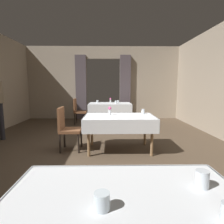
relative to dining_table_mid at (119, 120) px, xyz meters
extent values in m
plane|color=#4C3D2D|center=(-0.46, -0.17, -0.66)|extent=(10.08, 10.08, 0.00)
cube|color=gray|center=(-2.41, 4.03, 0.84)|extent=(2.50, 0.12, 3.00)
cube|color=gray|center=(1.49, 4.03, 0.84)|extent=(2.50, 0.12, 3.00)
cube|color=gray|center=(-0.46, 4.03, 2.09)|extent=(1.40, 0.12, 0.50)
cube|color=#4C4247|center=(-1.38, 3.89, 0.66)|extent=(0.44, 0.14, 2.63)
cube|color=#4C4247|center=(0.46, 3.89, 0.66)|extent=(0.44, 0.14, 2.63)
cylinder|color=olive|center=(-0.71, -2.56, -0.30)|extent=(0.06, 0.06, 0.71)
cylinder|color=olive|center=(0.45, -2.56, -0.30)|extent=(0.06, 0.06, 0.71)
cube|color=olive|center=(-0.13, -2.97, 0.07)|extent=(1.33, 0.98, 0.03)
cube|color=white|center=(-0.13, -2.97, 0.09)|extent=(1.39, 1.04, 0.01)
cube|color=white|center=(-0.13, -2.45, -0.05)|extent=(1.39, 0.02, 0.28)
cylinder|color=olive|center=(-0.62, -0.35, -0.30)|extent=(0.06, 0.06, 0.71)
cylinder|color=olive|center=(0.62, -0.35, -0.30)|extent=(0.06, 0.06, 0.71)
cylinder|color=olive|center=(-0.62, 0.35, -0.30)|extent=(0.06, 0.06, 0.71)
cylinder|color=olive|center=(0.62, 0.35, -0.30)|extent=(0.06, 0.06, 0.71)
cube|color=olive|center=(0.00, 0.00, 0.07)|extent=(1.40, 0.86, 0.03)
cube|color=white|center=(0.00, 0.00, 0.09)|extent=(1.46, 0.92, 0.01)
cube|color=white|center=(0.00, -0.46, -0.04)|extent=(1.46, 0.02, 0.27)
cube|color=white|center=(0.00, 0.46, -0.04)|extent=(1.46, 0.02, 0.27)
cube|color=white|center=(-0.73, 0.00, -0.04)|extent=(0.02, 0.92, 0.27)
cube|color=white|center=(0.73, 0.00, -0.04)|extent=(0.02, 0.92, 0.27)
cylinder|color=olive|center=(-0.84, 2.56, -0.30)|extent=(0.06, 0.06, 0.71)
cylinder|color=olive|center=(0.47, 2.56, -0.30)|extent=(0.06, 0.06, 0.71)
cylinder|color=olive|center=(-0.84, 3.30, -0.30)|extent=(0.06, 0.06, 0.71)
cylinder|color=olive|center=(0.47, 3.30, -0.30)|extent=(0.06, 0.06, 0.71)
cube|color=olive|center=(-0.18, 2.93, 0.07)|extent=(1.47, 0.91, 0.03)
cube|color=white|center=(-0.18, 2.93, 0.09)|extent=(1.53, 0.97, 0.01)
cube|color=white|center=(-0.18, 2.45, -0.05)|extent=(1.53, 0.02, 0.28)
cube|color=white|center=(-0.18, 3.41, -0.05)|extent=(1.53, 0.02, 0.28)
cube|color=white|center=(-0.95, 2.93, -0.05)|extent=(0.02, 0.97, 0.28)
cube|color=white|center=(0.58, 2.93, -0.05)|extent=(0.02, 0.97, 0.28)
cylinder|color=black|center=(-0.85, 0.21, -0.45)|extent=(0.04, 0.04, 0.42)
cylinder|color=black|center=(-0.85, -0.17, -0.45)|extent=(0.04, 0.04, 0.42)
cylinder|color=black|center=(-1.23, 0.21, -0.45)|extent=(0.04, 0.04, 0.42)
cylinder|color=black|center=(-1.23, -0.17, -0.45)|extent=(0.04, 0.04, 0.42)
cube|color=brown|center=(-1.04, 0.02, -0.22)|extent=(0.44, 0.44, 0.06)
cube|color=brown|center=(-1.24, 0.02, 0.03)|extent=(0.05, 0.42, 0.48)
cylinder|color=black|center=(-1.07, 3.02, -0.45)|extent=(0.04, 0.04, 0.42)
cylinder|color=black|center=(-1.07, 2.64, -0.45)|extent=(0.04, 0.04, 0.42)
cylinder|color=black|center=(-1.45, 3.02, -0.45)|extent=(0.04, 0.04, 0.42)
cylinder|color=black|center=(-1.45, 2.64, -0.45)|extent=(0.04, 0.04, 0.42)
cube|color=brown|center=(-1.26, 2.83, -0.22)|extent=(0.44, 0.44, 0.06)
cube|color=brown|center=(-1.46, 2.83, 0.03)|extent=(0.05, 0.42, 0.48)
cylinder|color=silver|center=(0.35, -2.77, 0.15)|extent=(0.08, 0.08, 0.11)
cylinder|color=silver|center=(-0.26, -2.97, 0.14)|extent=(0.08, 0.08, 0.09)
cylinder|color=silver|center=(-0.20, 0.11, 0.15)|extent=(0.06, 0.06, 0.12)
sphere|color=#D84C8C|center=(-0.20, 0.11, 0.24)|extent=(0.07, 0.07, 0.07)
cylinder|color=silver|center=(0.54, 0.24, 0.15)|extent=(0.07, 0.07, 0.12)
cylinder|color=silver|center=(-0.16, 3.15, 0.15)|extent=(0.06, 0.06, 0.12)
sphere|color=#D84C8C|center=(-0.16, 3.15, 0.24)|extent=(0.07, 0.07, 0.07)
cylinder|color=silver|center=(0.03, 2.72, 0.15)|extent=(0.08, 0.08, 0.11)
cylinder|color=silver|center=(-0.66, 3.12, 0.14)|extent=(0.08, 0.08, 0.10)
cylinder|color=silver|center=(0.12, 3.01, 0.15)|extent=(0.07, 0.07, 0.11)
cylinder|color=black|center=(-2.98, 0.84, -0.18)|extent=(0.12, 0.12, 0.95)
camera|label=1|loc=(-0.22, -3.82, 0.71)|focal=29.39mm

